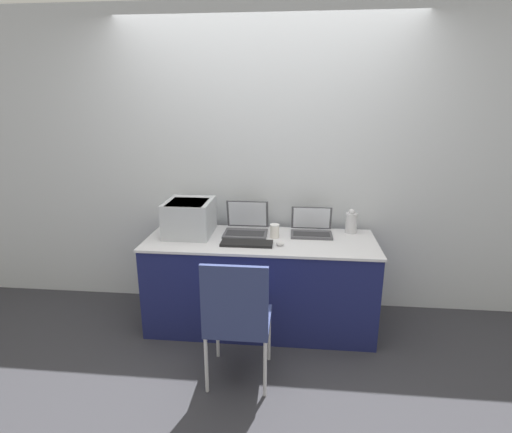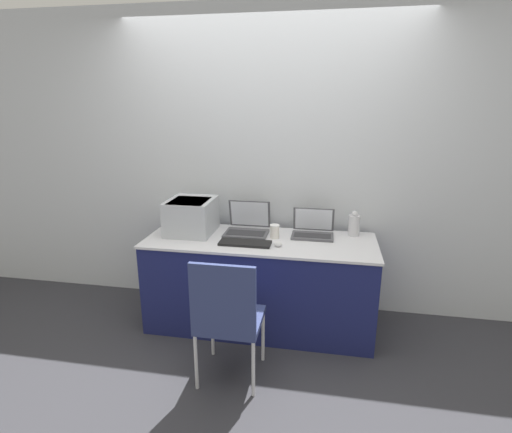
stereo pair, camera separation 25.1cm
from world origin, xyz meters
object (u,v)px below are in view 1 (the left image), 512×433
(printer, at_px, (189,216))
(laptop_left, at_px, (246,226))
(coffee_cup, at_px, (275,231))
(laptop_right, at_px, (311,228))
(metal_pitcher, at_px, (351,222))
(chair, at_px, (237,315))
(mouse, at_px, (280,244))
(external_keyboard, at_px, (247,243))

(printer, xyz_separation_m, laptop_left, (0.46, 0.08, -0.10))
(printer, height_order, coffee_cup, printer)
(laptop_left, relative_size, laptop_right, 1.05)
(printer, height_order, metal_pitcher, printer)
(printer, distance_m, laptop_left, 0.48)
(laptop_left, relative_size, chair, 0.40)
(laptop_left, height_order, mouse, laptop_left)
(printer, bearing_deg, external_keyboard, -22.39)
(laptop_left, bearing_deg, external_keyboard, -82.17)
(coffee_cup, distance_m, chair, 0.89)
(external_keyboard, relative_size, metal_pitcher, 1.93)
(laptop_left, bearing_deg, laptop_right, 2.02)
(laptop_left, xyz_separation_m, mouse, (0.30, -0.29, -0.04))
(laptop_left, distance_m, chair, 0.96)
(mouse, bearing_deg, coffee_cup, 105.38)
(printer, distance_m, metal_pitcher, 1.35)
(external_keyboard, relative_size, mouse, 5.97)
(printer, relative_size, mouse, 6.18)
(laptop_left, height_order, external_keyboard, laptop_left)
(printer, xyz_separation_m, external_keyboard, (0.50, -0.21, -0.14))
(laptop_left, relative_size, metal_pitcher, 1.71)
(external_keyboard, xyz_separation_m, mouse, (0.26, -0.01, 0.01))
(printer, distance_m, external_keyboard, 0.56)
(metal_pitcher, bearing_deg, laptop_right, -167.93)
(laptop_right, relative_size, chair, 0.37)
(laptop_right, height_order, coffee_cup, laptop_right)
(external_keyboard, distance_m, metal_pitcher, 0.92)
(laptop_left, bearing_deg, metal_pitcher, 5.87)
(coffee_cup, xyz_separation_m, metal_pitcher, (0.63, 0.19, 0.04))
(laptop_right, distance_m, external_keyboard, 0.59)
(printer, distance_m, chair, 1.06)
(chair, bearing_deg, metal_pitcher, 50.50)
(coffee_cup, relative_size, chair, 0.12)
(laptop_left, xyz_separation_m, laptop_right, (0.54, 0.02, -0.01))
(laptop_left, xyz_separation_m, coffee_cup, (0.24, -0.10, -0.00))
(mouse, xyz_separation_m, chair, (-0.24, -0.62, -0.27))
(printer, height_order, chair, printer)
(external_keyboard, xyz_separation_m, coffee_cup, (0.20, 0.19, 0.05))
(laptop_left, distance_m, laptop_right, 0.55)
(coffee_cup, bearing_deg, external_keyboard, -137.61)
(external_keyboard, bearing_deg, laptop_right, 30.97)
(chair, bearing_deg, laptop_left, 93.31)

